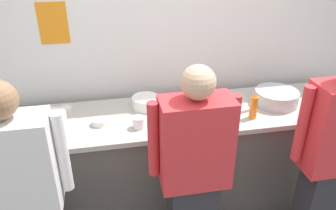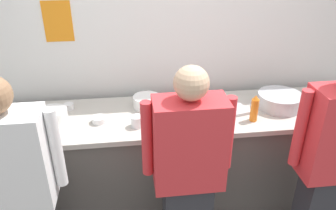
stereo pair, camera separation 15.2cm
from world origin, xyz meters
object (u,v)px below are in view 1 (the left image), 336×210
Objects in this scene: squeeze_bottle_primary at (254,106)px; chefs_knife at (317,105)px; ramekin_orange_sauce at (99,122)px; chef_far_right at (334,155)px; ramekin_red_sauce at (13,139)px; sheet_tray at (212,108)px; ramekin_yellow_sauce at (66,109)px; plate_stack_front at (146,102)px; deli_cup at (139,122)px; chef_center at (194,173)px; ramekin_green_sauce at (15,127)px; chef_near_left at (23,198)px; mixing_bowl_steel at (276,97)px; plate_stack_rear at (51,119)px.

squeeze_bottle_primary is 0.78× the size of chefs_knife.
ramekin_orange_sauce is (-1.17, 0.12, -0.08)m from squeeze_bottle_primary.
chef_far_right reaches higher than ramekin_red_sauce.
sheet_tray is 6.49× the size of ramekin_yellow_sauce.
chef_far_right is 0.95m from sheet_tray.
plate_stack_front is 2.08× the size of ramekin_orange_sauce.
plate_stack_front is at bearing 170.48° from chefs_knife.
ramekin_red_sauce is 1.10× the size of deli_cup.
sheet_tray is 1.50m from ramekin_red_sauce.
plate_stack_front is at bearing 105.41° from chef_center.
sheet_tray is at bearing 0.76° from ramekin_green_sauce.
chef_center is 0.71m from sheet_tray.
ramekin_yellow_sauce is (-1.16, 0.18, 0.01)m from sheet_tray.
chef_far_right is 18.42× the size of deli_cup.
chef_far_right is (2.02, -0.02, 0.05)m from chef_near_left.
chefs_knife is (0.33, -0.10, -0.05)m from mixing_bowl_steel.
ramekin_green_sauce is at bearing 102.81° from chef_near_left.
chef_far_right reaches higher than ramekin_orange_sauce.
chef_far_right is at bearing -35.04° from plate_stack_front.
plate_stack_rear reaches higher than sheet_tray.
mixing_bowl_steel is 0.56m from sheet_tray.
chef_far_right reaches higher than chef_center.
mixing_bowl_steel is 3.63× the size of ramekin_red_sauce.
chef_near_left is 1.72m from squeeze_bottle_primary.
sheet_tray is (1.36, 0.67, 0.11)m from chef_near_left.
mixing_bowl_steel is at bearing 97.95° from chef_far_right.
chef_center is 1.08m from mixing_bowl_steel.
squeeze_bottle_primary is (0.58, 0.44, 0.21)m from chef_center.
squeeze_bottle_primary is 2.18× the size of ramekin_red_sauce.
plate_stack_rear is at bearing 179.43° from mixing_bowl_steel.
mixing_bowl_steel is at bearing -0.57° from plate_stack_rear.
ramekin_yellow_sauce is 0.49m from ramekin_red_sauce.
ramekin_green_sauce is (-2.16, 0.66, 0.07)m from chef_far_right.
sheet_tray is 1.17m from ramekin_yellow_sauce.
mixing_bowl_steel reaches higher than ramekin_green_sauce.
chef_far_right is 0.65m from squeeze_bottle_primary.
ramekin_orange_sauce is 1.10× the size of ramekin_red_sauce.
ramekin_yellow_sauce reaches higher than ramekin_red_sauce.
plate_stack_front reaches higher than sheet_tray.
squeeze_bottle_primary reaches higher than mixing_bowl_steel.
chefs_knife is (0.61, 0.09, -0.10)m from squeeze_bottle_primary.
ramekin_yellow_sauce reaches higher than sheet_tray.
ramekin_red_sauce is at bearing -172.97° from sheet_tray.
squeeze_bottle_primary reaches higher than deli_cup.
plate_stack_rear reaches higher than ramekin_orange_sauce.
ramekin_red_sauce is 0.16m from ramekin_green_sauce.
sheet_tray is 5.28× the size of ramekin_red_sauce.
chef_near_left reaches higher than chef_center.
ramekin_yellow_sauce is at bearing 176.15° from plate_stack_front.
chef_near_left is 0.77m from ramekin_orange_sauce.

